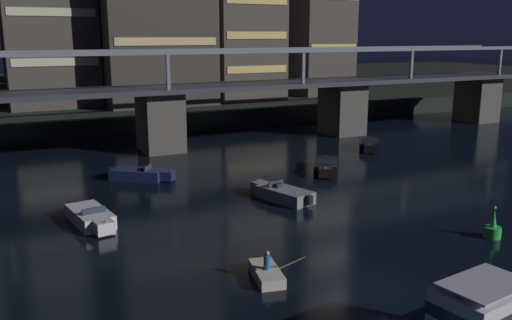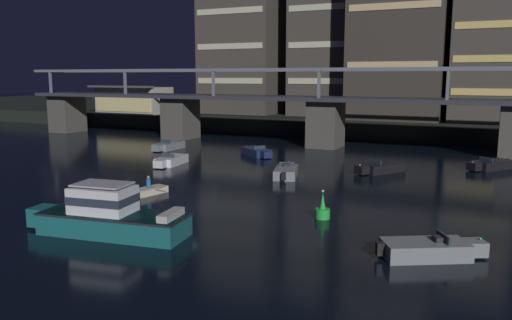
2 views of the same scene
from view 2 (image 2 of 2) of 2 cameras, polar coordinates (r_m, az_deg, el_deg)
ground_plane at (r=33.07m, az=-9.36°, el=-5.55°), size 400.00×400.00×0.00m
far_riverbank at (r=108.52m, az=15.36°, el=5.14°), size 240.00×80.00×2.20m
river_bridge at (r=61.63m, az=7.81°, el=5.19°), size 88.37×6.40×9.38m
tower_west_low at (r=89.39m, az=-1.27°, el=14.27°), size 12.78×11.47×28.11m
tower_west_tall at (r=85.21m, az=8.05°, el=14.42°), size 10.26×10.53×28.10m
tower_east_tall at (r=78.57m, az=24.65°, el=11.79°), size 9.11×12.10×21.74m
waterfront_pavilion at (r=90.22m, az=-13.47°, el=6.55°), size 12.40×7.40×4.70m
cabin_cruiser_near_left at (r=28.67m, az=-16.18°, el=-5.95°), size 9.33×3.76×2.79m
speedboat_near_center at (r=54.63m, az=0.09°, el=0.91°), size 4.64×4.07×1.16m
speedboat_near_right at (r=46.50m, az=13.74°, el=-0.85°), size 3.86×4.76×1.16m
speedboat_mid_left at (r=25.59m, az=18.83°, el=-9.43°), size 4.88×3.55×1.16m
speedboat_mid_center at (r=51.39m, az=24.72°, el=-0.49°), size 4.00×4.69×1.16m
speedboat_mid_right at (r=49.75m, az=-9.52°, el=-0.06°), size 2.33×5.23×1.16m
speedboat_far_left at (r=60.23m, az=-9.75°, el=1.56°), size 1.82×5.19×1.16m
speedboat_far_center at (r=43.42m, az=3.41°, el=-1.31°), size 2.83×5.17×1.16m
channel_buoy at (r=30.93m, az=7.44°, el=-5.64°), size 0.90×0.90×1.76m
dinghy_with_paddler at (r=37.74m, az=-11.78°, el=-3.34°), size 2.59×2.78×1.36m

